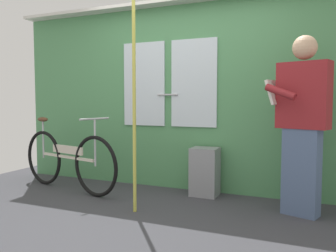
# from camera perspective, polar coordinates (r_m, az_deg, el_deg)

# --- Properties ---
(ground_plane) EXTENTS (5.92, 4.02, 0.04)m
(ground_plane) POSITION_cam_1_polar(r_m,az_deg,el_deg) (3.57, -4.50, -14.89)
(ground_plane) COLOR #38383D
(train_door_wall) EXTENTS (4.92, 0.28, 2.40)m
(train_door_wall) POSITION_cam_1_polar(r_m,az_deg,el_deg) (4.48, 2.54, 5.48)
(train_door_wall) COLOR #4C8C56
(train_door_wall) RESTS_ON ground_plane
(bicycle_near_door) EXTENTS (1.75, 0.57, 0.95)m
(bicycle_near_door) POSITION_cam_1_polar(r_m,az_deg,el_deg) (4.64, -16.23, -5.36)
(bicycle_near_door) COLOR black
(bicycle_near_door) RESTS_ON ground_plane
(passenger_reading_newspaper) EXTENTS (0.63, 0.58, 1.78)m
(passenger_reading_newspaper) POSITION_cam_1_polar(r_m,az_deg,el_deg) (3.67, 21.17, 0.73)
(passenger_reading_newspaper) COLOR slate
(passenger_reading_newspaper) RESTS_ON ground_plane
(trash_bin_by_wall) EXTENTS (0.32, 0.28, 0.58)m
(trash_bin_by_wall) POSITION_cam_1_polar(r_m,az_deg,el_deg) (4.25, 6.08, -7.48)
(trash_bin_by_wall) COLOR gray
(trash_bin_by_wall) RESTS_ON ground_plane
(handrail_pole) EXTENTS (0.04, 0.04, 2.36)m
(handrail_pole) POSITION_cam_1_polar(r_m,az_deg,el_deg) (3.53, -5.59, 4.68)
(handrail_pole) COLOR #C6C14C
(handrail_pole) RESTS_ON ground_plane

